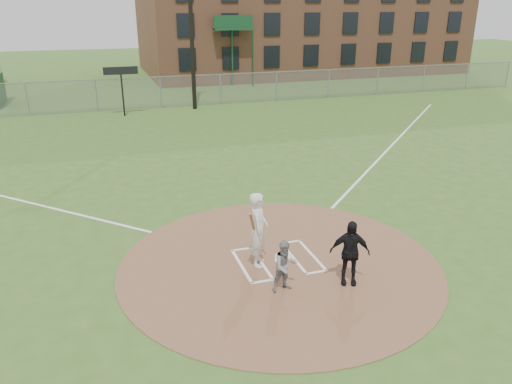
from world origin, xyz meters
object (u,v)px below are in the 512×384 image
object	(u,v)px
catcher	(285,266)
umpire	(350,253)
home_plate	(283,258)
batter_at_plate	(259,229)

from	to	relation	value
catcher	umpire	bearing A→B (deg)	-13.63
home_plate	catcher	world-z (taller)	catcher
home_plate	batter_at_plate	bearing A→B (deg)	-173.76
catcher	umpire	world-z (taller)	umpire
batter_at_plate	catcher	bearing A→B (deg)	-81.66
home_plate	catcher	bearing A→B (deg)	-109.22
home_plate	batter_at_plate	distance (m)	1.22
umpire	batter_at_plate	world-z (taller)	batter_at_plate
home_plate	batter_at_plate	size ratio (longest dim) A/B	0.21
home_plate	umpire	world-z (taller)	umpire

